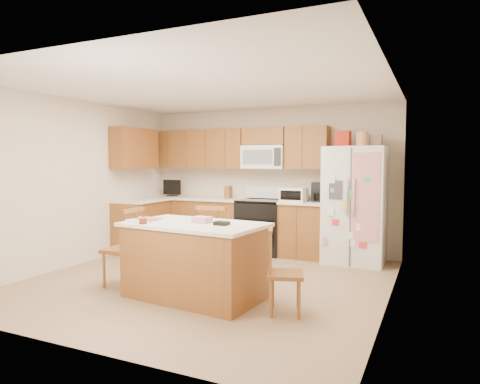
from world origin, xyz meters
The scene contains 9 objects.
ground centered at (0.00, 0.00, 0.00)m, with size 4.50×4.50×0.00m, color #866B4B.
room_shell centered at (0.00, 0.00, 1.44)m, with size 4.60×4.60×2.52m.
cabinetry centered at (-0.98, 1.79, 0.91)m, with size 3.36×1.56×2.15m.
stove centered at (0.00, 1.94, 0.47)m, with size 0.76×0.65×1.13m.
refrigerator centered at (1.57, 1.87, 0.92)m, with size 0.90×0.79×2.04m.
island centered at (0.20, -0.65, 0.44)m, with size 1.67×1.08×0.96m.
windsor_chair_left centered at (-0.84, -0.62, 0.47)m, with size 0.43×0.45×0.99m.
windsor_chair_back centered at (0.11, 0.05, 0.47)m, with size 0.45×0.43×1.00m.
windsor_chair_right centered at (1.30, -0.72, 0.42)m, with size 0.46×0.48×0.89m.
Camera 1 is at (2.70, -4.84, 1.56)m, focal length 32.00 mm.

